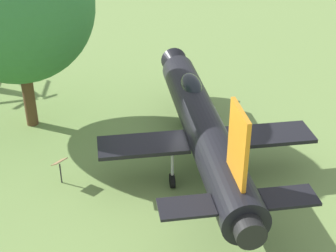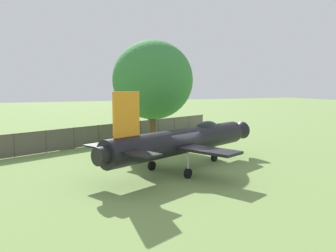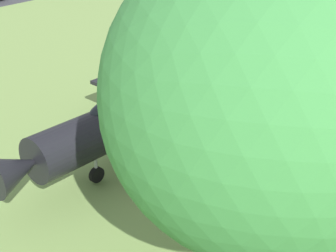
# 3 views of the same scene
# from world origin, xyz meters

# --- Properties ---
(ground_plane) EXTENTS (200.00, 200.00, 0.00)m
(ground_plane) POSITION_xyz_m (0.00, 0.00, 0.00)
(ground_plane) COLOR #75934C
(display_jet) EXTENTS (8.81, 13.47, 5.17)m
(display_jet) POSITION_xyz_m (0.16, -0.34, 1.96)
(display_jet) COLOR black
(display_jet) RESTS_ON ground_plane
(shade_tree) EXTENTS (6.98, 7.02, 9.39)m
(shade_tree) POSITION_xyz_m (8.89, -1.46, 5.93)
(shade_tree) COLOR brown
(shade_tree) RESTS_ON ground_plane
(palm_tree) EXTENTS (4.63, 4.00, 7.02)m
(palm_tree) POSITION_xyz_m (19.56, -5.25, 3.52)
(palm_tree) COLOR brown
(palm_tree) RESTS_ON ground_plane
(perimeter_fence) EXTENTS (13.59, 31.24, 1.86)m
(perimeter_fence) POSITION_xyz_m (11.47, 3.91, 0.98)
(perimeter_fence) COLOR #4C4238
(perimeter_fence) RESTS_ON ground_plane
(shrub_near_fence) EXTENTS (1.21, 1.44, 0.73)m
(shrub_near_fence) POSITION_xyz_m (13.56, -6.73, 0.36)
(shrub_near_fence) COLOR #387F3D
(shrub_near_fence) RESTS_ON ground_plane
(shrub_by_tree) EXTENTS (1.28, 1.44, 1.08)m
(shrub_by_tree) POSITION_xyz_m (11.43, 5.62, 0.54)
(shrub_by_tree) COLOR #235B26
(shrub_by_tree) RESTS_ON ground_plane
(info_plaque) EXTENTS (0.59, 0.70, 1.14)m
(info_plaque) POSITION_xyz_m (5.29, 2.68, 0.85)
(info_plaque) COLOR #333333
(info_plaque) RESTS_ON ground_plane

